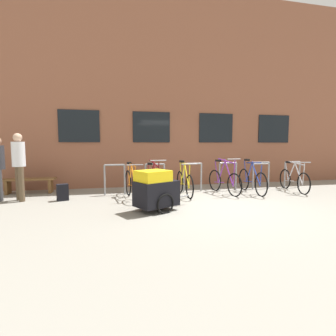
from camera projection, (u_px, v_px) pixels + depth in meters
ground_plane at (220, 205)px, 6.29m from camera, size 42.00×42.00×0.00m
storefront_building at (164, 105)px, 12.65m from camera, size 28.00×7.38×6.86m
bike_rack at (210, 174)px, 8.19m from camera, size 6.63×0.05×0.91m
bicycle_orange at (132, 184)px, 7.09m from camera, size 0.44×1.72×1.00m
bicycle_maroon at (153, 184)px, 7.25m from camera, size 0.44×1.68×1.10m
bicycle_purple at (224, 181)px, 7.82m from camera, size 0.46×1.70×1.10m
bicycle_yellow at (184, 182)px, 7.53m from camera, size 0.44×1.66×1.02m
bicycle_blue at (252, 180)px, 7.89m from camera, size 0.44×1.80×1.04m
bicycle_silver at (294, 179)px, 8.18m from camera, size 0.44×1.72×0.98m
bike_trailer at (156, 190)px, 5.73m from camera, size 1.44×0.94×0.93m
wooden_bench at (29, 183)px, 7.79m from camera, size 1.50×0.40×0.46m
person_browsing at (19, 162)px, 6.68m from camera, size 0.32×0.32×1.77m
backpack at (63, 192)px, 6.80m from camera, size 0.33×0.28×0.44m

